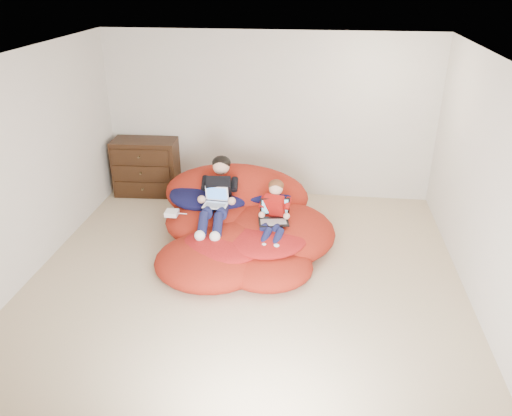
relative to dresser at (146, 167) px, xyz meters
The scene contains 9 objects.
room_shell 2.94m from the dresser, 49.66° to the right, with size 5.10×5.10×2.77m.
dresser is the anchor object (origin of this frame).
beanbag_pile 2.24m from the dresser, 39.60° to the right, with size 2.40×2.41×0.93m.
cream_pillow 1.44m from the dresser, 26.00° to the right, with size 0.40×0.25×0.25m, color beige.
older_boy 1.99m from the dresser, 44.01° to the right, with size 0.36×1.17×0.71m.
younger_boy 2.74m from the dresser, 37.19° to the right, with size 0.32×0.83×0.61m.
laptop_white 2.06m from the dresser, 46.17° to the right, with size 0.31×0.27×0.22m.
laptop_black 2.74m from the dresser, 37.38° to the right, with size 0.40×0.39×0.26m.
power_adapter 1.72m from the dresser, 60.98° to the right, with size 0.16×0.16×0.06m, color white.
Camera 1 is at (0.73, -4.87, 3.28)m, focal length 35.00 mm.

